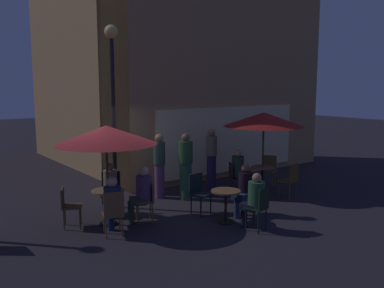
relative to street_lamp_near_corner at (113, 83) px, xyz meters
name	(u,v)px	position (x,y,z in m)	size (l,w,h in m)	color
ground_plane	(121,214)	(-0.17, -0.59, -3.05)	(60.00, 60.00, 0.00)	#262129
cafe_building	(154,45)	(3.40, 3.59, 1.36)	(8.15, 8.79, 8.84)	tan
street_lamp_near_corner	(113,83)	(0.00, 0.00, 0.00)	(0.32, 0.32, 4.42)	black
cafe_table_0	(262,175)	(3.89, -1.25, -2.53)	(0.64, 0.64, 0.76)	black
cafe_table_1	(108,200)	(-0.70, -1.06, -2.50)	(0.71, 0.71, 0.77)	black
cafe_table_2	(226,200)	(1.43, -2.49, -2.55)	(0.65, 0.65, 0.73)	black
patio_umbrella_0	(264,120)	(3.89, -1.25, -0.98)	(2.22, 2.22, 2.27)	black
patio_umbrella_1	(106,135)	(-0.70, -1.06, -1.09)	(2.17, 2.17, 2.17)	black
cafe_chair_0	(269,168)	(4.62, -0.82, -2.48)	(0.55, 0.55, 0.93)	brown
cafe_chair_1	(234,175)	(3.23, -0.82, -2.53)	(0.59, 0.59, 0.87)	#272024
cafe_chair_2	(291,178)	(4.05, -2.12, -2.47)	(0.47, 0.47, 0.97)	#543F18
cafe_chair_3	(148,198)	(0.10, -1.40, -2.51)	(0.52, 0.52, 0.89)	brown
cafe_chair_4	(111,189)	(-0.29, -0.34, -2.47)	(0.59, 0.59, 0.99)	black
cafe_chair_5	(68,203)	(-1.47, -0.71, -2.52)	(0.54, 0.54, 0.87)	#4D3E24
cafe_chair_6	(113,210)	(-0.95, -1.81, -2.50)	(0.51, 0.51, 0.94)	brown
cafe_chair_7	(260,205)	(1.62, -3.34, -2.49)	(0.45, 0.45, 0.92)	black
cafe_chair_8	(247,193)	(2.22, -2.36, -2.54)	(0.48, 0.48, 0.84)	brown
cafe_chair_9	(198,190)	(1.34, -1.62, -2.48)	(0.44, 0.44, 0.95)	black
patron_seated_0	(240,169)	(3.35, -0.90, -2.35)	(0.53, 0.48, 1.25)	#2C234D
patron_seated_1	(142,191)	(-0.02, -1.35, -2.34)	(0.54, 0.47, 1.25)	#2B3D2F
patron_seated_2	(110,186)	(-0.37, -0.48, -2.36)	(0.45, 0.51, 1.24)	#816F5A
patron_seated_3	(112,201)	(-0.90, -1.66, -2.36)	(0.44, 0.53, 1.21)	#1C2449
patron_seated_4	(254,198)	(1.59, -3.20, -2.36)	(0.42, 0.54, 1.23)	black
patron_seated_5	(244,187)	(2.08, -2.39, -2.36)	(0.53, 0.38, 1.22)	navy
patron_standing_6	(211,158)	(3.10, 0.03, -2.16)	(0.32, 0.32, 1.76)	#2A244D
patron_standing_7	(186,166)	(1.83, -0.44, -2.17)	(0.37, 0.37, 1.77)	#2A5039
patron_standing_8	(159,165)	(1.34, 0.09, -2.16)	(0.31, 0.31, 1.74)	#653D6A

